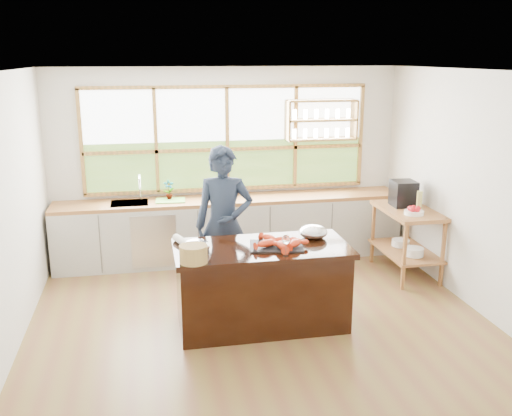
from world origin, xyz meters
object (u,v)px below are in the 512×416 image
object	(u,v)px
cook	(224,225)
espresso_machine	(403,193)
island	(262,286)
wicker_basket	(193,254)

from	to	relation	value
cook	espresso_machine	xyz separation A→B (m)	(2.48, 0.52, 0.14)
island	wicker_basket	size ratio (longest dim) A/B	6.78
espresso_machine	wicker_basket	xyz separation A→B (m)	(-2.94, -1.62, -0.08)
island	espresso_machine	distance (m)	2.61
island	wicker_basket	distance (m)	0.98
espresso_machine	wicker_basket	size ratio (longest dim) A/B	1.25
espresso_machine	wicker_basket	bearing A→B (deg)	-148.15
cook	wicker_basket	size ratio (longest dim) A/B	6.80
island	cook	bearing A→B (deg)	111.34
wicker_basket	espresso_machine	bearing A→B (deg)	28.83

